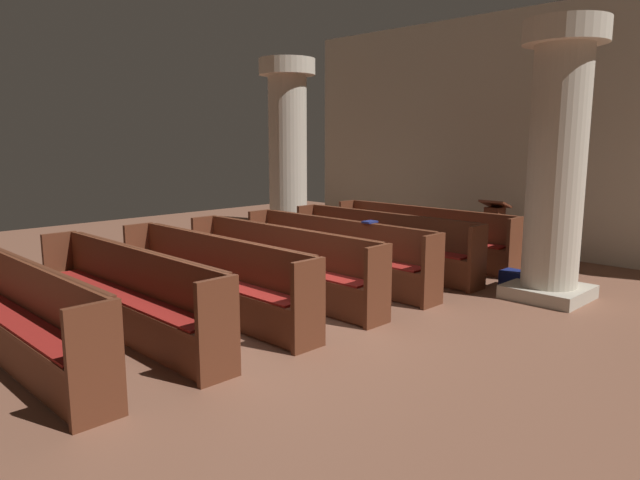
{
  "coord_description": "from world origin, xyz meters",
  "views": [
    {
      "loc": [
        5.22,
        -4.4,
        2.15
      ],
      "look_at": [
        -0.44,
        1.26,
        0.75
      ],
      "focal_mm": 32.52,
      "sensor_mm": 36.0,
      "label": 1
    }
  ],
  "objects_px": {
    "lectern": "(494,235)",
    "pew_row_4": "(211,275)",
    "pillar_far_side": "(288,152)",
    "pew_row_0": "(422,234)",
    "pew_row_1": "(382,241)",
    "pew_row_6": "(19,313)",
    "pew_row_2": "(335,251)",
    "pew_row_5": "(127,292)",
    "pillar_aisle_side": "(557,159)",
    "hymn_book": "(370,222)",
    "kneeler_box_navy": "(513,279)",
    "pew_row_3": "(279,262)"
  },
  "relations": [
    {
      "from": "lectern",
      "to": "pew_row_4",
      "type": "bearing_deg",
      "value": -98.47
    },
    {
      "from": "pew_row_4",
      "to": "pillar_far_side",
      "type": "height_order",
      "value": "pillar_far_side"
    },
    {
      "from": "pew_row_0",
      "to": "lectern",
      "type": "bearing_deg",
      "value": 52.1
    },
    {
      "from": "pew_row_1",
      "to": "pew_row_6",
      "type": "distance_m",
      "value": 5.55
    },
    {
      "from": "pew_row_2",
      "to": "pillar_far_side",
      "type": "bearing_deg",
      "value": 151.87
    },
    {
      "from": "pew_row_1",
      "to": "pew_row_5",
      "type": "distance_m",
      "value": 4.44
    },
    {
      "from": "pew_row_1",
      "to": "lectern",
      "type": "bearing_deg",
      "value": 69.28
    },
    {
      "from": "pew_row_1",
      "to": "pillar_aisle_side",
      "type": "xyz_separation_m",
      "value": [
        2.64,
        0.33,
        1.39
      ]
    },
    {
      "from": "hymn_book",
      "to": "lectern",
      "type": "bearing_deg",
      "value": 84.31
    },
    {
      "from": "pew_row_2",
      "to": "pew_row_6",
      "type": "distance_m",
      "value": 4.44
    },
    {
      "from": "pew_row_0",
      "to": "pew_row_4",
      "type": "distance_m",
      "value": 4.44
    },
    {
      "from": "pew_row_2",
      "to": "hymn_book",
      "type": "relative_size",
      "value": 17.16
    },
    {
      "from": "pillar_aisle_side",
      "to": "kneeler_box_navy",
      "type": "height_order",
      "value": "pillar_aisle_side"
    },
    {
      "from": "lectern",
      "to": "pew_row_2",
      "type": "bearing_deg",
      "value": -104.03
    },
    {
      "from": "pew_row_1",
      "to": "lectern",
      "type": "relative_size",
      "value": 3.29
    },
    {
      "from": "pew_row_0",
      "to": "pew_row_2",
      "type": "bearing_deg",
      "value": -90.0
    },
    {
      "from": "lectern",
      "to": "pew_row_5",
      "type": "bearing_deg",
      "value": -97.06
    },
    {
      "from": "pew_row_2",
      "to": "pillar_far_side",
      "type": "height_order",
      "value": "pillar_far_side"
    },
    {
      "from": "pew_row_2",
      "to": "pew_row_3",
      "type": "bearing_deg",
      "value": -90.0
    },
    {
      "from": "pew_row_2",
      "to": "hymn_book",
      "type": "distance_m",
      "value": 0.72
    },
    {
      "from": "pew_row_3",
      "to": "pillar_far_side",
      "type": "xyz_separation_m",
      "value": [
        -2.59,
        2.5,
        1.39
      ]
    },
    {
      "from": "pillar_aisle_side",
      "to": "hymn_book",
      "type": "xyz_separation_m",
      "value": [
        -2.13,
        -1.26,
        -0.93
      ]
    },
    {
      "from": "pew_row_2",
      "to": "pew_row_4",
      "type": "relative_size",
      "value": 1.0
    },
    {
      "from": "pillar_far_side",
      "to": "hymn_book",
      "type": "xyz_separation_m",
      "value": [
        3.1,
        -1.2,
        -0.93
      ]
    },
    {
      "from": "pew_row_4",
      "to": "hymn_book",
      "type": "distance_m",
      "value": 2.5
    },
    {
      "from": "pew_row_2",
      "to": "pew_row_0",
      "type": "bearing_deg",
      "value": 90.0
    },
    {
      "from": "pew_row_6",
      "to": "pillar_aisle_side",
      "type": "bearing_deg",
      "value": 65.84
    },
    {
      "from": "pew_row_1",
      "to": "pew_row_2",
      "type": "height_order",
      "value": "same"
    },
    {
      "from": "pew_row_0",
      "to": "lectern",
      "type": "xyz_separation_m",
      "value": [
        0.82,
        1.05,
        -0.05
      ]
    },
    {
      "from": "pew_row_6",
      "to": "hymn_book",
      "type": "height_order",
      "value": "hymn_book"
    },
    {
      "from": "pew_row_5",
      "to": "kneeler_box_navy",
      "type": "relative_size",
      "value": 10.82
    },
    {
      "from": "pew_row_4",
      "to": "pillar_far_side",
      "type": "relative_size",
      "value": 0.98
    },
    {
      "from": "pew_row_5",
      "to": "pillar_aisle_side",
      "type": "distance_m",
      "value": 5.63
    },
    {
      "from": "hymn_book",
      "to": "pew_row_3",
      "type": "bearing_deg",
      "value": -111.51
    },
    {
      "from": "pew_row_0",
      "to": "pew_row_1",
      "type": "distance_m",
      "value": 1.11
    },
    {
      "from": "pew_row_3",
      "to": "pew_row_1",
      "type": "bearing_deg",
      "value": 90.0
    },
    {
      "from": "pew_row_2",
      "to": "kneeler_box_navy",
      "type": "xyz_separation_m",
      "value": [
        2.02,
        1.68,
        -0.38
      ]
    },
    {
      "from": "pillar_far_side",
      "to": "hymn_book",
      "type": "relative_size",
      "value": 17.52
    },
    {
      "from": "lectern",
      "to": "kneeler_box_navy",
      "type": "xyz_separation_m",
      "value": [
        1.2,
        -1.59,
        -0.33
      ]
    },
    {
      "from": "pew_row_3",
      "to": "hymn_book",
      "type": "bearing_deg",
      "value": 68.49
    },
    {
      "from": "pew_row_0",
      "to": "pillar_far_side",
      "type": "height_order",
      "value": "pillar_far_side"
    },
    {
      "from": "pew_row_0",
      "to": "pew_row_2",
      "type": "xyz_separation_m",
      "value": [
        0.0,
        -2.22,
        0.0
      ]
    },
    {
      "from": "pillar_far_side",
      "to": "pew_row_0",
      "type": "bearing_deg",
      "value": 17.88
    },
    {
      "from": "pew_row_5",
      "to": "hymn_book",
      "type": "bearing_deg",
      "value": 81.74
    },
    {
      "from": "pew_row_3",
      "to": "hymn_book",
      "type": "relative_size",
      "value": 17.16
    },
    {
      "from": "pew_row_2",
      "to": "pillar_aisle_side",
      "type": "bearing_deg",
      "value": 28.67
    },
    {
      "from": "pew_row_0",
      "to": "kneeler_box_navy",
      "type": "distance_m",
      "value": 2.13
    },
    {
      "from": "pew_row_0",
      "to": "pew_row_6",
      "type": "relative_size",
      "value": 1.0
    },
    {
      "from": "pew_row_0",
      "to": "pew_row_3",
      "type": "relative_size",
      "value": 1.0
    },
    {
      "from": "pew_row_2",
      "to": "hymn_book",
      "type": "bearing_deg",
      "value": 19.87
    }
  ]
}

